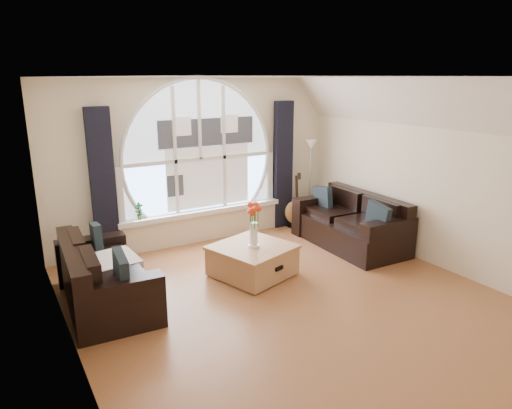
# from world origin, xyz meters

# --- Properties ---
(ground) EXTENTS (5.00, 5.50, 0.01)m
(ground) POSITION_xyz_m (0.00, 0.00, 0.00)
(ground) COLOR brown
(ground) RESTS_ON ground
(ceiling) EXTENTS (5.00, 5.50, 0.01)m
(ceiling) POSITION_xyz_m (0.00, 0.00, 2.70)
(ceiling) COLOR silver
(ceiling) RESTS_ON ground
(wall_back) EXTENTS (5.00, 0.01, 2.70)m
(wall_back) POSITION_xyz_m (0.00, 2.75, 1.35)
(wall_back) COLOR beige
(wall_back) RESTS_ON ground
(wall_left) EXTENTS (0.01, 5.50, 2.70)m
(wall_left) POSITION_xyz_m (-2.50, 0.00, 1.35)
(wall_left) COLOR beige
(wall_left) RESTS_ON ground
(wall_right) EXTENTS (0.01, 5.50, 2.70)m
(wall_right) POSITION_xyz_m (2.50, 0.00, 1.35)
(wall_right) COLOR beige
(wall_right) RESTS_ON ground
(attic_slope) EXTENTS (0.92, 5.50, 0.72)m
(attic_slope) POSITION_xyz_m (2.20, 0.00, 2.35)
(attic_slope) COLOR silver
(attic_slope) RESTS_ON ground
(arched_window) EXTENTS (2.60, 0.06, 2.15)m
(arched_window) POSITION_xyz_m (0.00, 2.72, 1.62)
(arched_window) COLOR silver
(arched_window) RESTS_ON wall_back
(window_sill) EXTENTS (2.90, 0.22, 0.08)m
(window_sill) POSITION_xyz_m (0.00, 2.65, 0.51)
(window_sill) COLOR white
(window_sill) RESTS_ON wall_back
(window_frame) EXTENTS (2.76, 0.08, 2.15)m
(window_frame) POSITION_xyz_m (0.00, 2.69, 1.62)
(window_frame) COLOR white
(window_frame) RESTS_ON wall_back
(neighbor_house) EXTENTS (1.70, 0.02, 1.50)m
(neighbor_house) POSITION_xyz_m (0.15, 2.71, 1.50)
(neighbor_house) COLOR silver
(neighbor_house) RESTS_ON wall_back
(curtain_left) EXTENTS (0.35, 0.12, 2.30)m
(curtain_left) POSITION_xyz_m (-1.60, 2.63, 1.15)
(curtain_left) COLOR black
(curtain_left) RESTS_ON ground
(curtain_right) EXTENTS (0.35, 0.12, 2.30)m
(curtain_right) POSITION_xyz_m (1.60, 2.63, 1.15)
(curtain_right) COLOR black
(curtain_right) RESTS_ON ground
(sofa_left) EXTENTS (1.01, 1.85, 0.80)m
(sofa_left) POSITION_xyz_m (-1.98, 1.16, 0.40)
(sofa_left) COLOR black
(sofa_left) RESTS_ON ground
(sofa_right) EXTENTS (1.03, 1.95, 0.85)m
(sofa_right) POSITION_xyz_m (1.96, 1.19, 0.40)
(sofa_right) COLOR black
(sofa_right) RESTS_ON ground
(coffee_chest) EXTENTS (1.22, 1.22, 0.48)m
(coffee_chest) POSITION_xyz_m (-0.02, 0.97, 0.24)
(coffee_chest) COLOR #A57348
(coffee_chest) RESTS_ON ground
(throw_blanket) EXTENTS (0.61, 0.61, 0.10)m
(throw_blanket) POSITION_xyz_m (-1.85, 1.24, 0.50)
(throw_blanket) COLOR silver
(throw_blanket) RESTS_ON sofa_left
(vase_flowers) EXTENTS (0.24, 0.24, 0.70)m
(vase_flowers) POSITION_xyz_m (-0.02, 0.93, 0.83)
(vase_flowers) COLOR white
(vase_flowers) RESTS_ON coffee_chest
(floor_lamp) EXTENTS (0.24, 0.24, 1.60)m
(floor_lamp) POSITION_xyz_m (2.09, 2.45, 0.80)
(floor_lamp) COLOR #B2B2B2
(floor_lamp) RESTS_ON ground
(guitar) EXTENTS (0.43, 0.36, 1.06)m
(guitar) POSITION_xyz_m (1.72, 2.41, 0.53)
(guitar) COLOR brown
(guitar) RESTS_ON ground
(potted_plant) EXTENTS (0.17, 0.13, 0.27)m
(potted_plant) POSITION_xyz_m (-1.09, 2.65, 0.69)
(potted_plant) COLOR #1E6023
(potted_plant) RESTS_ON window_sill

